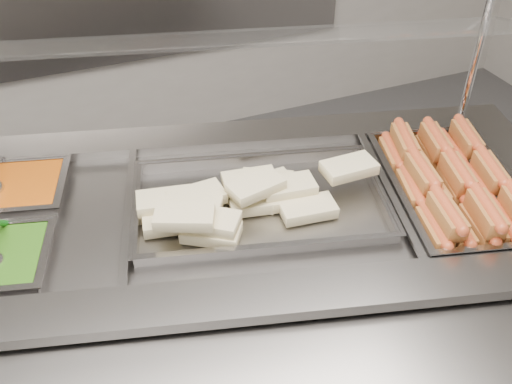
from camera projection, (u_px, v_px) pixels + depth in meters
name	position (u px, v px, depth m)	size (l,w,h in m)	color
steam_counter	(241.00, 307.00, 2.08)	(2.27, 1.44, 1.01)	slate
tray_rail	(263.00, 368.00, 1.35)	(2.02, 0.90, 0.06)	gray
sneeze_guard	(227.00, 43.00, 1.70)	(1.87, 0.79, 0.49)	silver
pan_hotdogs	(451.00, 194.00, 1.86)	(0.53, 0.69, 0.11)	gray
pan_wraps	(260.00, 205.00, 1.79)	(0.85, 0.63, 0.08)	gray
pan_beans	(12.00, 197.00, 1.85)	(0.39, 0.35, 0.11)	gray
hotdogs_in_buns	(452.00, 182.00, 1.82)	(0.45, 0.64, 0.13)	brown
tortilla_wraps	(236.00, 200.00, 1.74)	(0.77, 0.34, 0.11)	beige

